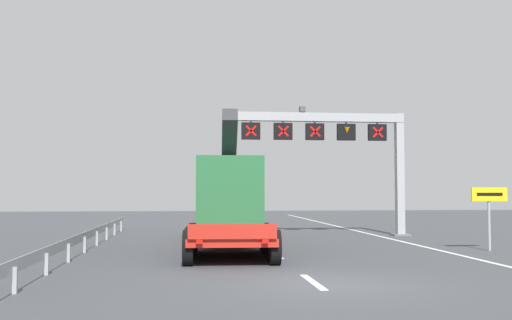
% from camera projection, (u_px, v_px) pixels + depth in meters
% --- Properties ---
extents(ground, '(112.00, 112.00, 0.00)m').
position_uv_depth(ground, '(331.00, 285.00, 14.66)').
color(ground, '#424449').
extents(lane_markings, '(0.20, 47.82, 0.01)m').
position_uv_depth(lane_markings, '(249.00, 235.00, 31.10)').
color(lane_markings, silver).
rests_on(lane_markings, ground).
extents(edge_line_right, '(0.20, 63.00, 0.01)m').
position_uv_depth(edge_line_right, '(402.00, 242.00, 27.25)').
color(edge_line_right, silver).
rests_on(edge_line_right, ground).
extents(overhead_lane_gantry, '(9.67, 0.90, 6.66)m').
position_uv_depth(overhead_lane_gantry, '(338.00, 138.00, 30.97)').
color(overhead_lane_gantry, '#9EA0A5').
rests_on(overhead_lane_gantry, ground).
extents(heavy_haul_truck_red, '(3.58, 14.15, 5.30)m').
position_uv_depth(heavy_haul_truck_red, '(227.00, 198.00, 25.96)').
color(heavy_haul_truck_red, red).
rests_on(heavy_haul_truck_red, ground).
extents(exit_sign_yellow, '(1.44, 0.15, 2.45)m').
position_uv_depth(exit_sign_yellow, '(489.00, 203.00, 23.08)').
color(exit_sign_yellow, '#9EA0A5').
rests_on(exit_sign_yellow, ground).
extents(guardrail_left, '(0.13, 24.01, 0.76)m').
position_uv_depth(guardrail_left, '(90.00, 235.00, 23.80)').
color(guardrail_left, '#999EA3').
rests_on(guardrail_left, ground).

